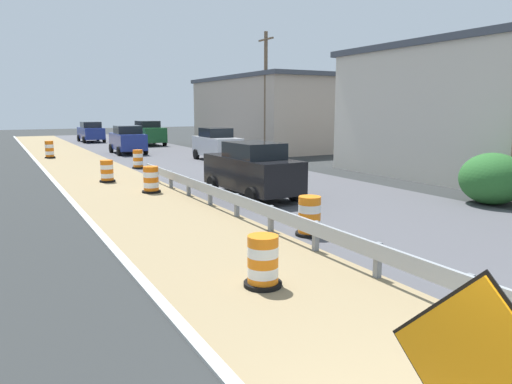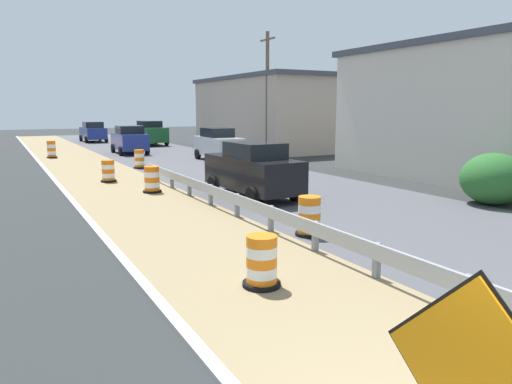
{
  "view_description": "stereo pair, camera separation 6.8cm",
  "coord_description": "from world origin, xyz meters",
  "px_view_note": "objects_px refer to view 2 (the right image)",
  "views": [
    {
      "loc": [
        -3.57,
        -2.02,
        3.24
      ],
      "look_at": [
        2.53,
        9.09,
        1.03
      ],
      "focal_mm": 33.7,
      "sensor_mm": 36.0,
      "label": 1
    },
    {
      "loc": [
        -3.51,
        -2.05,
        3.24
      ],
      "look_at": [
        2.53,
        9.09,
        1.03
      ],
      "focal_mm": 33.7,
      "sensor_mm": 36.0,
      "label": 2
    }
  ],
  "objects_px": {
    "car_trailing_near_lane": "(150,133)",
    "utility_pole_mid": "(267,93)",
    "traffic_barrel_farther": "(140,160)",
    "car_lead_far_lane": "(253,170)",
    "traffic_barrel_close": "(309,218)",
    "car_mid_far_lane": "(218,144)",
    "traffic_barrel_far": "(108,172)",
    "traffic_barrel_farthest": "(52,150)",
    "warning_sign_diamond": "(471,379)",
    "car_lead_near_lane": "(129,140)",
    "traffic_barrel_mid": "(152,181)",
    "traffic_barrel_nearest": "(262,264)",
    "car_trailing_far_lane": "(93,132)"
  },
  "relations": [
    {
      "from": "utility_pole_mid",
      "to": "traffic_barrel_close",
      "type": "bearing_deg",
      "value": -116.75
    },
    {
      "from": "car_trailing_far_lane",
      "to": "car_mid_far_lane",
      "type": "bearing_deg",
      "value": -170.63
    },
    {
      "from": "traffic_barrel_farther",
      "to": "utility_pole_mid",
      "type": "height_order",
      "value": "utility_pole_mid"
    },
    {
      "from": "warning_sign_diamond",
      "to": "traffic_barrel_far",
      "type": "height_order",
      "value": "warning_sign_diamond"
    },
    {
      "from": "traffic_barrel_farther",
      "to": "traffic_barrel_far",
      "type": "bearing_deg",
      "value": -120.93
    },
    {
      "from": "traffic_barrel_mid",
      "to": "car_trailing_far_lane",
      "type": "xyz_separation_m",
      "value": [
        3.18,
        30.56,
        0.52
      ]
    },
    {
      "from": "warning_sign_diamond",
      "to": "car_trailing_far_lane",
      "type": "height_order",
      "value": "warning_sign_diamond"
    },
    {
      "from": "warning_sign_diamond",
      "to": "traffic_barrel_farthest",
      "type": "bearing_deg",
      "value": -96.45
    },
    {
      "from": "traffic_barrel_farther",
      "to": "traffic_barrel_farthest",
      "type": "bearing_deg",
      "value": 113.7
    },
    {
      "from": "utility_pole_mid",
      "to": "traffic_barrel_farther",
      "type": "bearing_deg",
      "value": -165.89
    },
    {
      "from": "traffic_barrel_mid",
      "to": "traffic_barrel_nearest",
      "type": "bearing_deg",
      "value": -95.94
    },
    {
      "from": "traffic_barrel_far",
      "to": "traffic_barrel_farther",
      "type": "height_order",
      "value": "traffic_barrel_farther"
    },
    {
      "from": "car_lead_near_lane",
      "to": "car_trailing_near_lane",
      "type": "distance_m",
      "value": 8.1
    },
    {
      "from": "traffic_barrel_mid",
      "to": "utility_pole_mid",
      "type": "relative_size",
      "value": 0.12
    },
    {
      "from": "warning_sign_diamond",
      "to": "traffic_barrel_far",
      "type": "bearing_deg",
      "value": -99.63
    },
    {
      "from": "car_mid_far_lane",
      "to": "car_lead_near_lane",
      "type": "bearing_deg",
      "value": -151.84
    },
    {
      "from": "traffic_barrel_close",
      "to": "traffic_barrel_far",
      "type": "xyz_separation_m",
      "value": [
        -2.63,
        11.81,
        -0.02
      ]
    },
    {
      "from": "traffic_barrel_nearest",
      "to": "traffic_barrel_mid",
      "type": "bearing_deg",
      "value": 84.06
    },
    {
      "from": "traffic_barrel_farther",
      "to": "car_trailing_near_lane",
      "type": "distance_m",
      "value": 16.94
    },
    {
      "from": "car_mid_far_lane",
      "to": "traffic_barrel_close",
      "type": "bearing_deg",
      "value": -15.56
    },
    {
      "from": "traffic_barrel_far",
      "to": "utility_pole_mid",
      "type": "xyz_separation_m",
      "value": [
        11.9,
        6.58,
        3.81
      ]
    },
    {
      "from": "traffic_barrel_close",
      "to": "car_trailing_far_lane",
      "type": "relative_size",
      "value": 0.23
    },
    {
      "from": "warning_sign_diamond",
      "to": "car_lead_near_lane",
      "type": "xyz_separation_m",
      "value": [
        5.24,
        32.49,
        -0.06
      ]
    },
    {
      "from": "traffic_barrel_farther",
      "to": "traffic_barrel_farthest",
      "type": "relative_size",
      "value": 0.9
    },
    {
      "from": "traffic_barrel_farther",
      "to": "car_lead_far_lane",
      "type": "height_order",
      "value": "car_lead_far_lane"
    },
    {
      "from": "traffic_barrel_close",
      "to": "traffic_barrel_farthest",
      "type": "distance_m",
      "value": 24.58
    },
    {
      "from": "traffic_barrel_mid",
      "to": "car_lead_near_lane",
      "type": "height_order",
      "value": "car_lead_near_lane"
    },
    {
      "from": "car_trailing_near_lane",
      "to": "utility_pole_mid",
      "type": "bearing_deg",
      "value": 14.89
    },
    {
      "from": "warning_sign_diamond",
      "to": "car_lead_far_lane",
      "type": "relative_size",
      "value": 0.43
    },
    {
      "from": "traffic_barrel_far",
      "to": "utility_pole_mid",
      "type": "relative_size",
      "value": 0.12
    },
    {
      "from": "warning_sign_diamond",
      "to": "car_mid_far_lane",
      "type": "bearing_deg",
      "value": -116.13
    },
    {
      "from": "car_lead_near_lane",
      "to": "car_trailing_far_lane",
      "type": "height_order",
      "value": "car_lead_near_lane"
    },
    {
      "from": "traffic_barrel_close",
      "to": "utility_pole_mid",
      "type": "distance_m",
      "value": 20.94
    },
    {
      "from": "warning_sign_diamond",
      "to": "utility_pole_mid",
      "type": "bearing_deg",
      "value": -123.02
    },
    {
      "from": "traffic_barrel_nearest",
      "to": "utility_pole_mid",
      "type": "distance_m",
      "value": 24.49
    },
    {
      "from": "traffic_barrel_close",
      "to": "warning_sign_diamond",
      "type": "bearing_deg",
      "value": -115.84
    },
    {
      "from": "traffic_barrel_far",
      "to": "car_lead_far_lane",
      "type": "height_order",
      "value": "car_lead_far_lane"
    },
    {
      "from": "utility_pole_mid",
      "to": "traffic_barrel_nearest",
      "type": "bearing_deg",
      "value": -120.01
    },
    {
      "from": "traffic_barrel_close",
      "to": "car_mid_far_lane",
      "type": "xyz_separation_m",
      "value": [
        5.28,
        17.57,
        0.55
      ]
    },
    {
      "from": "car_trailing_near_lane",
      "to": "car_lead_far_lane",
      "type": "bearing_deg",
      "value": -9.98
    },
    {
      "from": "car_trailing_near_lane",
      "to": "car_mid_far_lane",
      "type": "distance_m",
      "value": 14.54
    },
    {
      "from": "traffic_barrel_farthest",
      "to": "warning_sign_diamond",
      "type": "bearing_deg",
      "value": -89.92
    },
    {
      "from": "traffic_barrel_farther",
      "to": "car_mid_far_lane",
      "type": "relative_size",
      "value": 0.23
    },
    {
      "from": "traffic_barrel_far",
      "to": "traffic_barrel_farthest",
      "type": "distance_m",
      "value": 12.53
    },
    {
      "from": "traffic_barrel_farther",
      "to": "car_lead_far_lane",
      "type": "distance_m",
      "value": 10.61
    },
    {
      "from": "warning_sign_diamond",
      "to": "traffic_barrel_farther",
      "type": "distance_m",
      "value": 23.92
    },
    {
      "from": "car_mid_far_lane",
      "to": "car_trailing_near_lane",
      "type": "bearing_deg",
      "value": -178.5
    },
    {
      "from": "traffic_barrel_farther",
      "to": "traffic_barrel_farthest",
      "type": "height_order",
      "value": "traffic_barrel_farthest"
    },
    {
      "from": "car_trailing_far_lane",
      "to": "utility_pole_mid",
      "type": "height_order",
      "value": "utility_pole_mid"
    },
    {
      "from": "traffic_barrel_close",
      "to": "traffic_barrel_mid",
      "type": "height_order",
      "value": "traffic_barrel_close"
    }
  ]
}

